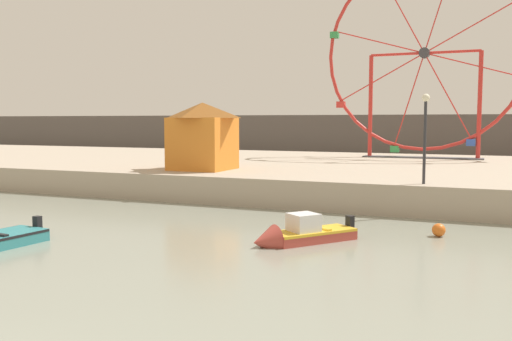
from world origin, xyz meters
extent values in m
cube|color=tan|center=(0.00, 29.43, 0.64)|extent=(110.00, 21.88, 1.28)
cube|color=#564C47|center=(0.00, 51.90, 2.20)|extent=(140.00, 3.00, 4.40)
cube|color=black|center=(-6.33, 9.99, 0.49)|extent=(0.26, 0.22, 0.44)
cube|color=#B24238|center=(2.10, 12.98, 0.18)|extent=(2.52, 2.85, 0.36)
cube|color=gold|center=(2.10, 12.98, 0.32)|extent=(2.51, 2.84, 0.08)
cone|color=#B24238|center=(1.02, 11.57, 0.18)|extent=(1.24, 1.20, 0.97)
cube|color=black|center=(3.01, 14.17, 0.47)|extent=(0.31, 0.30, 0.44)
cube|color=silver|center=(1.88, 12.70, 0.64)|extent=(1.16, 1.17, 0.56)
cube|color=gold|center=(2.31, 13.26, 0.39)|extent=(0.79, 0.65, 0.06)
torus|color=red|center=(2.86, 35.53, 8.33)|extent=(13.14, 0.24, 13.14)
cylinder|color=#38383D|center=(2.86, 35.53, 8.33)|extent=(0.70, 0.50, 0.70)
cylinder|color=red|center=(0.02, 35.53, 6.79)|extent=(5.70, 0.08, 3.16)
cube|color=red|center=(-2.81, 35.53, 4.96)|extent=(0.56, 0.48, 0.44)
cylinder|color=red|center=(1.95, 35.53, 5.24)|extent=(1.90, 0.08, 6.21)
cube|color=#33934C|center=(1.03, 35.53, 1.86)|extent=(0.56, 0.48, 0.44)
cylinder|color=red|center=(4.40, 35.53, 5.50)|extent=(3.16, 0.08, 5.70)
cube|color=#3356B7|center=(5.94, 35.53, 2.39)|extent=(0.56, 0.48, 0.44)
cylinder|color=red|center=(5.95, 35.53, 7.42)|extent=(6.21, 0.08, 1.90)
cylinder|color=red|center=(5.69, 35.53, 9.88)|extent=(5.70, 0.08, 3.16)
cylinder|color=red|center=(3.77, 35.53, 11.43)|extent=(1.90, 0.08, 6.21)
cylinder|color=red|center=(1.31, 35.53, 11.17)|extent=(3.16, 0.08, 5.70)
cylinder|color=red|center=(-0.24, 35.53, 9.24)|extent=(6.21, 0.08, 1.90)
cube|color=#33934C|center=(-3.33, 35.53, 9.87)|extent=(0.56, 0.48, 0.44)
cylinder|color=red|center=(-0.69, 35.53, 4.81)|extent=(0.28, 0.28, 7.05)
cylinder|color=red|center=(6.40, 35.53, 4.81)|extent=(0.28, 0.28, 7.05)
cylinder|color=red|center=(2.86, 35.53, 8.33)|extent=(7.10, 0.18, 0.18)
cube|color=#4C4C51|center=(2.86, 35.53, 1.32)|extent=(7.90, 1.20, 0.08)
cube|color=orange|center=(-6.60, 21.83, 2.63)|extent=(2.86, 2.86, 2.69)
pyramid|color=brown|center=(-6.60, 21.83, 4.35)|extent=(3.15, 3.14, 0.80)
cylinder|color=#2D2D33|center=(4.76, 19.37, 2.93)|extent=(0.12, 0.12, 3.30)
sphere|color=#F2EACC|center=(4.76, 19.37, 4.72)|extent=(0.32, 0.32, 0.32)
sphere|color=orange|center=(5.72, 15.28, 0.22)|extent=(0.44, 0.44, 0.44)
camera|label=1|loc=(7.25, -3.80, 3.80)|focal=39.24mm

